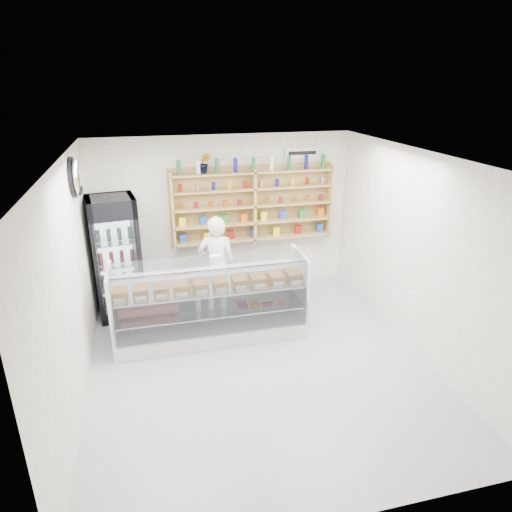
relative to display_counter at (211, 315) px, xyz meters
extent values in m
plane|color=#ABACB0|center=(0.52, -0.89, -0.34)|extent=(5.00, 5.00, 0.00)
plane|color=white|center=(0.52, -0.89, 2.46)|extent=(5.00, 5.00, 0.00)
plane|color=white|center=(0.52, 1.61, 1.06)|extent=(4.50, 0.00, 4.50)
plane|color=white|center=(0.52, -3.39, 1.06)|extent=(4.50, 0.00, 4.50)
plane|color=white|center=(-1.73, -0.89, 1.06)|extent=(0.00, 5.00, 5.00)
plane|color=white|center=(2.77, -0.89, 1.06)|extent=(0.00, 5.00, 5.00)
cube|color=white|center=(0.00, -0.01, -0.23)|extent=(2.83, 0.80, 0.24)
cube|color=white|center=(0.00, 0.36, 0.19)|extent=(2.83, 0.05, 0.59)
cube|color=silver|center=(0.00, -0.01, 0.14)|extent=(2.71, 0.70, 0.02)
cube|color=silver|center=(0.00, -0.01, 0.49)|extent=(2.77, 0.74, 0.02)
cube|color=silver|center=(0.00, -0.40, 0.39)|extent=(2.77, 0.12, 0.98)
cube|color=silver|center=(0.00, -0.06, 0.88)|extent=(2.77, 0.56, 0.01)
imported|color=silver|center=(0.23, 0.74, 0.49)|extent=(0.69, 0.54, 1.66)
cube|color=black|center=(-1.33, 1.05, 0.65)|extent=(0.81, 0.79, 1.99)
cube|color=#2F0434|center=(-1.38, 0.73, 1.50)|extent=(0.70, 0.13, 0.28)
cube|color=silver|center=(-1.38, 0.71, 0.56)|extent=(0.60, 0.09, 1.57)
cube|color=tan|center=(-0.38, 1.45, 1.25)|extent=(0.04, 0.28, 1.33)
cube|color=tan|center=(1.02, 1.45, 1.25)|extent=(0.04, 0.28, 1.33)
cube|color=tan|center=(2.42, 1.45, 1.25)|extent=(0.04, 0.28, 1.33)
cube|color=tan|center=(1.02, 1.45, 0.66)|extent=(2.80, 0.28, 0.03)
cube|color=tan|center=(1.02, 1.45, 0.96)|extent=(2.80, 0.28, 0.03)
cube|color=tan|center=(1.02, 1.45, 1.26)|extent=(2.80, 0.28, 0.03)
cube|color=tan|center=(1.02, 1.45, 1.56)|extent=(2.80, 0.28, 0.03)
cube|color=tan|center=(1.02, 1.45, 1.84)|extent=(2.80, 0.28, 0.03)
imported|color=#1E6626|center=(0.19, 1.45, 2.02)|extent=(0.22, 0.20, 0.34)
ellipsoid|color=silver|center=(-1.65, 0.31, 2.11)|extent=(0.15, 0.50, 0.50)
cube|color=white|center=(1.92, 1.58, 2.11)|extent=(0.62, 0.03, 0.20)
camera|label=1|loc=(-0.80, -6.03, 3.32)|focal=32.00mm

